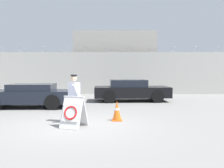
# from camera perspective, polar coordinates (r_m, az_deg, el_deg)

# --- Properties ---
(ground_plane) EXTENTS (90.00, 90.00, 0.00)m
(ground_plane) POSITION_cam_1_polar(r_m,az_deg,el_deg) (8.49, -8.33, -9.26)
(ground_plane) COLOR gray
(perimeter_wall) EXTENTS (36.00, 0.30, 3.69)m
(perimeter_wall) POSITION_cam_1_polar(r_m,az_deg,el_deg) (19.39, -3.31, 2.51)
(perimeter_wall) COLOR beige
(perimeter_wall) RESTS_ON ground_plane
(building_block) EXTENTS (7.03, 7.66, 5.15)m
(building_block) POSITION_cam_1_polar(r_m,az_deg,el_deg) (24.67, 0.65, 4.84)
(building_block) COLOR #B2ADA3
(building_block) RESTS_ON ground_plane
(barricade_sign) EXTENTS (0.88, 0.94, 1.00)m
(barricade_sign) POSITION_cam_1_polar(r_m,az_deg,el_deg) (8.08, -8.86, -6.32)
(barricade_sign) COLOR white
(barricade_sign) RESTS_ON ground_plane
(security_guard) EXTENTS (0.50, 0.62, 1.67)m
(security_guard) POSITION_cam_1_polar(r_m,az_deg,el_deg) (8.81, -8.70, -2.75)
(security_guard) COLOR #232838
(security_guard) RESTS_ON ground_plane
(traffic_cone_near) EXTENTS (0.37, 0.37, 0.72)m
(traffic_cone_near) POSITION_cam_1_polar(r_m,az_deg,el_deg) (9.07, 1.13, -6.13)
(traffic_cone_near) COLOR orange
(traffic_cone_near) RESTS_ON ground_plane
(parked_car_front_coupe) EXTENTS (4.46, 2.09, 1.16)m
(parked_car_front_coupe) POSITION_cam_1_polar(r_m,az_deg,el_deg) (12.95, -18.48, -2.40)
(parked_car_front_coupe) COLOR black
(parked_car_front_coupe) RESTS_ON ground_plane
(parked_car_rear_sedan) EXTENTS (4.50, 2.19, 1.28)m
(parked_car_rear_sedan) POSITION_cam_1_polar(r_m,az_deg,el_deg) (14.90, 4.32, -1.40)
(parked_car_rear_sedan) COLOR black
(parked_car_rear_sedan) RESTS_ON ground_plane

